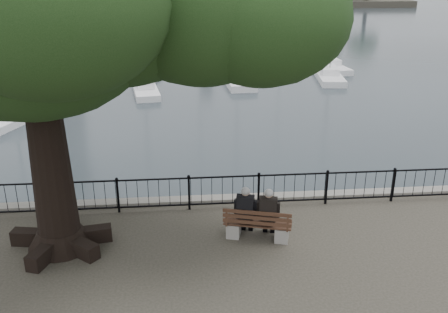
{
  "coord_description": "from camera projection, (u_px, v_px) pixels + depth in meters",
  "views": [
    {
      "loc": [
        -1.14,
        -10.36,
        6.69
      ],
      "look_at": [
        0.0,
        2.5,
        1.6
      ],
      "focal_mm": 40.0,
      "sensor_mm": 36.0,
      "label": 1
    }
  ],
  "objects": [
    {
      "name": "sailboat_h",
      "position": [
        141.0,
        42.0,
        48.01
      ],
      "size": [
        1.81,
        5.15,
        11.47
      ],
      "color": "white",
      "rests_on": "ground"
    },
    {
      "name": "sailboat_b",
      "position": [
        145.0,
        87.0,
        31.0
      ],
      "size": [
        2.12,
        5.21,
        11.15
      ],
      "color": "white",
      "rests_on": "ground"
    },
    {
      "name": "harbor",
      "position": [
        223.0,
        215.0,
        15.11
      ],
      "size": [
        260.0,
        260.0,
        1.2
      ],
      "color": "slate",
      "rests_on": "ground"
    },
    {
      "name": "person_left",
      "position": [
        246.0,
        213.0,
        12.77
      ],
      "size": [
        0.54,
        0.78,
        1.44
      ],
      "color": "black",
      "rests_on": "ground"
    },
    {
      "name": "person_right",
      "position": [
        268.0,
        215.0,
        12.67
      ],
      "size": [
        0.54,
        0.78,
        1.44
      ],
      "color": "black",
      "rests_on": "ground"
    },
    {
      "name": "sailboat_e",
      "position": [
        29.0,
        66.0,
        37.1
      ],
      "size": [
        2.8,
        5.3,
        11.44
      ],
      "color": "white",
      "rests_on": "ground"
    },
    {
      "name": "sailboat_i",
      "position": [
        329.0,
        64.0,
        37.73
      ],
      "size": [
        2.15,
        5.57,
        11.99
      ],
      "color": "white",
      "rests_on": "ground"
    },
    {
      "name": "lion_monument",
      "position": [
        205.0,
        12.0,
        58.19
      ],
      "size": [
        5.59,
        5.59,
        8.35
      ],
      "color": "slate",
      "rests_on": "ground"
    },
    {
      "name": "bench",
      "position": [
        257.0,
        228.0,
        12.75
      ],
      "size": [
        1.8,
        0.96,
        0.91
      ],
      "color": "gray",
      "rests_on": "ground"
    },
    {
      "name": "sailboat_f",
      "position": [
        199.0,
        59.0,
        40.05
      ],
      "size": [
        1.66,
        5.57,
        10.36
      ],
      "color": "white",
      "rests_on": "ground"
    },
    {
      "name": "sailboat_a",
      "position": [
        16.0,
        116.0,
        25.32
      ],
      "size": [
        3.06,
        5.07,
        9.63
      ],
      "color": "white",
      "rests_on": "ground"
    },
    {
      "name": "sailboat_c",
      "position": [
        237.0,
        77.0,
        33.61
      ],
      "size": [
        2.05,
        6.16,
        11.51
      ],
      "color": "white",
      "rests_on": "ground"
    },
    {
      "name": "sailboat_d",
      "position": [
        328.0,
        74.0,
        34.61
      ],
      "size": [
        2.26,
        5.83,
        10.49
      ],
      "color": "white",
      "rests_on": "ground"
    },
    {
      "name": "railing",
      "position": [
        224.0,
        190.0,
        14.26
      ],
      "size": [
        22.06,
        0.06,
        1.0
      ],
      "color": "black",
      "rests_on": "ground"
    },
    {
      "name": "sailboat_j",
      "position": [
        199.0,
        56.0,
        40.79
      ],
      "size": [
        2.11,
        6.26,
        12.9
      ],
      "color": "white",
      "rests_on": "ground"
    },
    {
      "name": "sailboat_g",
      "position": [
        280.0,
        52.0,
        42.74
      ],
      "size": [
        3.27,
        5.26,
        10.38
      ],
      "color": "white",
      "rests_on": "ground"
    }
  ]
}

